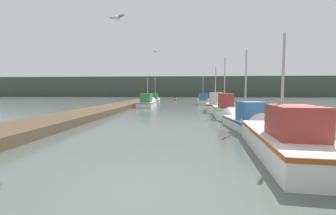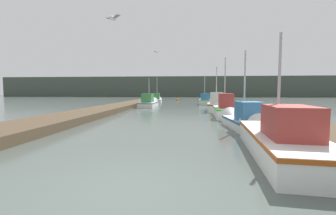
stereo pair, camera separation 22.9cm
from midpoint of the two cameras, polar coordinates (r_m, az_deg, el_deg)
name	(u,v)px [view 2 (the right image)]	position (r m, az deg, el deg)	size (l,w,h in m)	color
ground_plane	(128,196)	(4.26, -8.55, -21.28)	(200.00, 200.00, 0.00)	#47514C
dock_left	(109,109)	(20.98, -14.54, -0.35)	(2.79, 40.00, 0.43)	#4C3D2B
dock_right	(245,110)	(20.46, 19.23, -0.57)	(2.79, 40.00, 0.43)	#4C3D2B
distant_shore_ridge	(184,87)	(78.22, 4.10, 5.20)	(120.00, 16.00, 6.44)	#424C42
fishing_boat_0	(275,136)	(7.76, 26.36, -6.42)	(2.19, 6.19, 3.96)	silver
fishing_boat_1	(242,120)	(11.78, 18.90, -2.98)	(1.66, 4.73, 4.16)	silver
fishing_boat_2	(224,109)	(16.82, 14.47, -0.38)	(1.72, 5.30, 4.53)	silver
fishing_boat_3	(216,105)	(21.13, 12.43, 0.59)	(1.97, 4.50, 4.43)	silver
fishing_boat_4	(149,103)	(26.63, -4.49, 1.27)	(1.67, 5.70, 3.82)	silver
fishing_boat_5	(205,101)	(31.08, 9.47, 1.75)	(1.47, 4.45, 4.28)	silver
fishing_boat_6	(157,100)	(36.83, -2.60, 2.01)	(1.85, 5.89, 4.50)	silver
mooring_piling_0	(155,98)	(41.71, -3.05, 2.44)	(0.27, 0.27, 1.11)	#473523
mooring_piling_1	(207,97)	(41.35, 9.95, 2.60)	(0.35, 0.35, 1.44)	#473523
channel_buoy	(178,100)	(43.83, 2.63, 2.01)	(0.58, 0.58, 1.08)	#BF6513
seagull_lead	(113,18)	(7.44, -12.86, 21.27)	(0.53, 0.39, 0.12)	white
seagull_1	(157,52)	(19.50, -2.55, 13.92)	(0.46, 0.49, 0.12)	white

